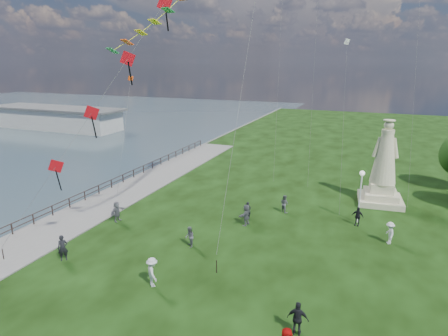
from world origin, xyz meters
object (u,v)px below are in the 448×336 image
at_px(person_3, 298,319).
at_px(person_6, 248,210).
at_px(person_5, 117,211).
at_px(person_9, 358,216).
at_px(person_0, 63,248).
at_px(person_8, 390,233).
at_px(person_1, 190,237).
at_px(statue, 383,173).
at_px(pier_pavilion, 56,118).
at_px(person_2, 152,272).
at_px(person_11, 246,215).
at_px(lamppost, 361,185).
at_px(person_7, 284,204).

xyz_separation_m(person_3, person_6, (-6.76, 12.56, -0.15)).
xyz_separation_m(person_5, person_9, (18.84, 6.68, -0.08)).
distance_m(person_0, person_8, 23.25).
distance_m(person_1, person_6, 6.82).
relative_size(statue, person_5, 4.53).
relative_size(person_5, person_9, 1.10).
height_order(pier_pavilion, person_1, pier_pavilion).
xyz_separation_m(person_6, person_9, (8.79, 2.06, 0.05)).
xyz_separation_m(person_2, person_3, (8.89, -0.92, -0.02)).
relative_size(person_1, person_3, 0.87).
height_order(person_0, person_11, person_0).
bearing_deg(person_9, person_1, -127.68).
distance_m(person_8, person_11, 10.92).
distance_m(person_9, person_11, 9.15).
xyz_separation_m(lamppost, person_8, (2.36, -3.15, -2.41)).
xyz_separation_m(lamppost, person_0, (-18.19, -14.03, -2.36)).
height_order(person_3, person_8, person_3).
bearing_deg(person_3, person_0, -7.15).
bearing_deg(person_0, person_1, -6.50).
xyz_separation_m(statue, person_11, (-10.26, -9.59, -2.12)).
xyz_separation_m(pier_pavilion, person_1, (49.32, -36.52, -1.06)).
height_order(person_3, person_5, person_3).
xyz_separation_m(person_1, person_8, (13.46, 6.00, 0.07)).
height_order(person_1, person_3, person_3).
distance_m(pier_pavilion, person_5, 54.17).
bearing_deg(person_1, person_5, -139.20).
distance_m(person_1, person_9, 13.97).
height_order(person_0, person_6, person_0).
bearing_deg(person_8, person_5, -94.22).
bearing_deg(person_6, person_1, -119.00).
bearing_deg(person_3, person_2, -8.56).
distance_m(person_0, person_1, 8.61).
xyz_separation_m(pier_pavilion, person_8, (62.79, -30.52, -0.99)).
height_order(pier_pavilion, person_7, pier_pavilion).
distance_m(statue, person_3, 21.32).
height_order(person_7, person_8, person_8).
distance_m(person_0, person_3, 16.21).
bearing_deg(person_7, lamppost, -144.40).
xyz_separation_m(person_2, person_8, (13.28, 11.22, -0.07)).
relative_size(person_1, person_6, 1.04).
relative_size(person_0, person_7, 1.12).
bearing_deg(statue, person_7, -149.67).
distance_m(lamppost, person_9, 2.55).
distance_m(person_6, person_8, 11.17).
height_order(lamppost, person_7, lamppost).
distance_m(person_2, person_5, 10.59).
xyz_separation_m(pier_pavilion, lamppost, (60.42, -27.37, 1.42)).
distance_m(person_0, person_7, 18.34).
height_order(pier_pavilion, lamppost, lamppost).
distance_m(person_3, person_11, 13.02).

